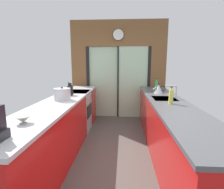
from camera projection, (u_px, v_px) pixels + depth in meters
The scene contains 12 objects.
ground_plane at pixel (115, 144), 3.44m from camera, with size 5.04×7.60×0.02m, color #4C4742.
back_wall_unit at pixel (118, 64), 4.94m from camera, with size 2.64×0.12×2.70m.
left_counter_run at pixel (59, 128), 2.96m from camera, with size 0.62×3.80×0.92m.
right_counter_run at pixel (167, 127), 3.01m from camera, with size 0.62×3.80×0.92m.
sink_faucet at pixel (174, 90), 3.13m from camera, with size 0.19×0.02×0.23m.
oven_range at pixel (77, 111), 4.06m from camera, with size 0.60×0.60×0.92m.
mixing_bowl at pixel (23, 119), 1.84m from camera, with size 0.17×0.17×0.08m.
knife_block at pixel (70, 90), 3.46m from camera, with size 0.08×0.14×0.26m.
stock_pot at pixel (62, 94), 3.02m from camera, with size 0.29×0.29×0.23m.
kettle at pixel (159, 89), 3.71m from camera, with size 0.27×0.19×0.21m.
soap_bottle_near at pixel (171, 96), 2.73m from camera, with size 0.07×0.07×0.27m.
soap_bottle_far at pixel (156, 86), 3.95m from camera, with size 0.06×0.06×0.29m.
Camera 1 is at (0.15, -2.62, 1.54)m, focal length 28.34 mm.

